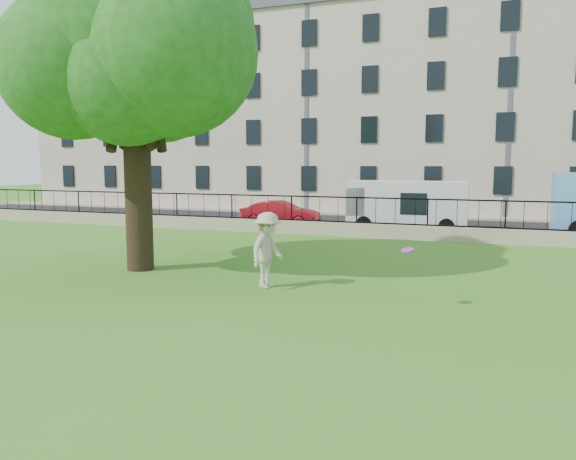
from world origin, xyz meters
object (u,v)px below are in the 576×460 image
at_px(man, 268,250).
at_px(white_van, 407,206).
at_px(tree, 131,40).
at_px(frisbee, 408,250).
at_px(red_sedan, 281,214).

bearing_deg(man, white_van, 3.98).
distance_m(tree, man, 7.44).
height_order(tree, frisbee, tree).
bearing_deg(red_sedan, frisbee, -152.87).
bearing_deg(frisbee, white_van, 99.12).
bearing_deg(red_sedan, man, -164.01).
height_order(frisbee, white_van, white_van).
bearing_deg(man, tree, 87.69).
bearing_deg(tree, frisbee, -12.33).
xyz_separation_m(man, frisbee, (3.67, -0.87, 0.33)).
relative_size(man, frisbee, 7.20).
height_order(man, white_van, white_van).
distance_m(man, red_sedan, 13.83).
bearing_deg(tree, white_van, 65.42).
relative_size(tree, frisbee, 37.32).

